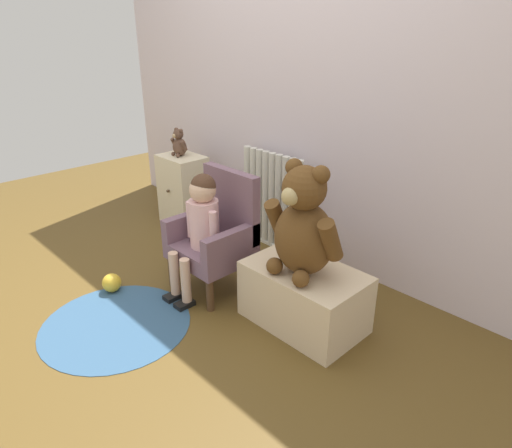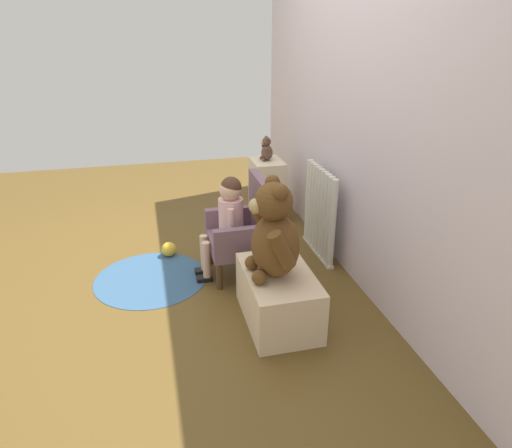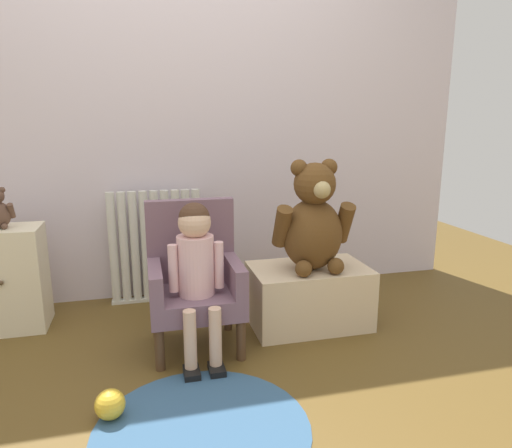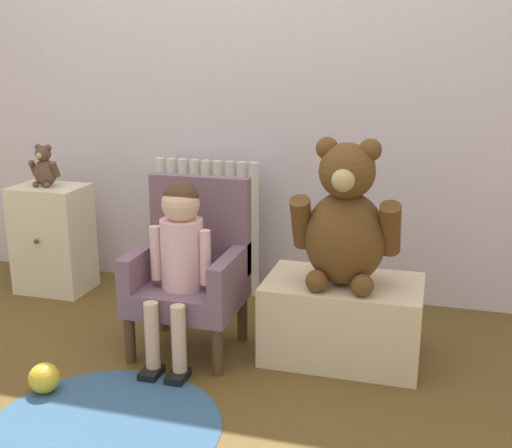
{
  "view_description": "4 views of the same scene",
  "coord_description": "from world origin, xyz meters",
  "px_view_note": "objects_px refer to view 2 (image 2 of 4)",
  "views": [
    {
      "loc": [
        1.95,
        -0.96,
        1.48
      ],
      "look_at": [
        0.41,
        0.53,
        0.54
      ],
      "focal_mm": 32.0,
      "sensor_mm": 36.0,
      "label": 1
    },
    {
      "loc": [
        2.87,
        -0.04,
        1.66
      ],
      "look_at": [
        0.3,
        0.59,
        0.49
      ],
      "focal_mm": 32.0,
      "sensor_mm": 36.0,
      "label": 2
    },
    {
      "loc": [
        -0.19,
        -1.54,
        1.09
      ],
      "look_at": [
        0.34,
        0.55,
        0.6
      ],
      "focal_mm": 32.0,
      "sensor_mm": 36.0,
      "label": 3
    },
    {
      "loc": [
        0.98,
        -1.76,
        1.22
      ],
      "look_at": [
        0.32,
        0.53,
        0.57
      ],
      "focal_mm": 45.0,
      "sensor_mm": 36.0,
      "label": 4
    }
  ],
  "objects_px": {
    "radiator": "(320,213)",
    "toy_ball": "(169,249)",
    "low_bench": "(278,297)",
    "child_figure": "(227,213)",
    "small_teddy_bear": "(267,150)",
    "floor_rug": "(151,278)",
    "large_teddy_bear": "(274,235)",
    "small_dresser": "(267,190)",
    "child_armchair": "(244,229)"
  },
  "relations": [
    {
      "from": "radiator",
      "to": "toy_ball",
      "type": "relative_size",
      "value": 6.07
    },
    {
      "from": "low_bench",
      "to": "child_figure",
      "type": "bearing_deg",
      "value": -163.4
    },
    {
      "from": "child_figure",
      "to": "low_bench",
      "type": "xyz_separation_m",
      "value": [
        0.62,
        0.19,
        -0.31
      ]
    },
    {
      "from": "small_teddy_bear",
      "to": "floor_rug",
      "type": "distance_m",
      "value": 1.53
    },
    {
      "from": "large_teddy_bear",
      "to": "small_teddy_bear",
      "type": "xyz_separation_m",
      "value": [
        -1.56,
        0.38,
        0.07
      ]
    },
    {
      "from": "small_dresser",
      "to": "radiator",
      "type": "bearing_deg",
      "value": 15.19
    },
    {
      "from": "low_bench",
      "to": "child_armchair",
      "type": "bearing_deg",
      "value": -173.44
    },
    {
      "from": "low_bench",
      "to": "floor_rug",
      "type": "distance_m",
      "value": 1.02
    },
    {
      "from": "child_armchair",
      "to": "toy_ball",
      "type": "bearing_deg",
      "value": -126.53
    },
    {
      "from": "radiator",
      "to": "small_teddy_bear",
      "type": "xyz_separation_m",
      "value": [
        -0.78,
        -0.21,
        0.3
      ]
    },
    {
      "from": "small_dresser",
      "to": "floor_rug",
      "type": "xyz_separation_m",
      "value": [
        0.87,
        -1.08,
        -0.27
      ]
    },
    {
      "from": "child_figure",
      "to": "floor_rug",
      "type": "height_order",
      "value": "child_figure"
    },
    {
      "from": "radiator",
      "to": "low_bench",
      "type": "xyz_separation_m",
      "value": [
        0.78,
        -0.55,
        -0.18
      ]
    },
    {
      "from": "small_dresser",
      "to": "child_armchair",
      "type": "relative_size",
      "value": 0.78
    },
    {
      "from": "child_figure",
      "to": "toy_ball",
      "type": "bearing_deg",
      "value": -133.56
    },
    {
      "from": "low_bench",
      "to": "small_teddy_bear",
      "type": "xyz_separation_m",
      "value": [
        -1.56,
        0.34,
        0.48
      ]
    },
    {
      "from": "small_dresser",
      "to": "child_figure",
      "type": "xyz_separation_m",
      "value": [
        0.93,
        -0.53,
        0.2
      ]
    },
    {
      "from": "low_bench",
      "to": "floor_rug",
      "type": "height_order",
      "value": "low_bench"
    },
    {
      "from": "radiator",
      "to": "low_bench",
      "type": "distance_m",
      "value": 0.97
    },
    {
      "from": "radiator",
      "to": "child_figure",
      "type": "xyz_separation_m",
      "value": [
        0.16,
        -0.74,
        0.13
      ]
    },
    {
      "from": "radiator",
      "to": "floor_rug",
      "type": "relative_size",
      "value": 0.87
    },
    {
      "from": "small_dresser",
      "to": "child_figure",
      "type": "relative_size",
      "value": 0.76
    },
    {
      "from": "child_armchair",
      "to": "toy_ball",
      "type": "height_order",
      "value": "child_armchair"
    },
    {
      "from": "low_bench",
      "to": "toy_ball",
      "type": "height_order",
      "value": "low_bench"
    },
    {
      "from": "small_teddy_bear",
      "to": "toy_ball",
      "type": "distance_m",
      "value": 1.23
    },
    {
      "from": "floor_rug",
      "to": "small_teddy_bear",
      "type": "bearing_deg",
      "value": 129.1
    },
    {
      "from": "low_bench",
      "to": "toy_ball",
      "type": "relative_size",
      "value": 5.5
    },
    {
      "from": "child_figure",
      "to": "large_teddy_bear",
      "type": "height_order",
      "value": "large_teddy_bear"
    },
    {
      "from": "small_dresser",
      "to": "low_bench",
      "type": "xyz_separation_m",
      "value": [
        1.55,
        -0.35,
        -0.11
      ]
    },
    {
      "from": "toy_ball",
      "to": "large_teddy_bear",
      "type": "bearing_deg",
      "value": 28.83
    },
    {
      "from": "child_armchair",
      "to": "large_teddy_bear",
      "type": "relative_size",
      "value": 1.23
    },
    {
      "from": "child_figure",
      "to": "toy_ball",
      "type": "distance_m",
      "value": 0.69
    },
    {
      "from": "small_dresser",
      "to": "toy_ball",
      "type": "height_order",
      "value": "small_dresser"
    },
    {
      "from": "low_bench",
      "to": "floor_rug",
      "type": "relative_size",
      "value": 0.79
    },
    {
      "from": "large_teddy_bear",
      "to": "toy_ball",
      "type": "xyz_separation_m",
      "value": [
        -1.01,
        -0.55,
        -0.52
      ]
    },
    {
      "from": "small_teddy_bear",
      "to": "toy_ball",
      "type": "xyz_separation_m",
      "value": [
        0.56,
        -0.93,
        -0.59
      ]
    },
    {
      "from": "radiator",
      "to": "large_teddy_bear",
      "type": "relative_size",
      "value": 1.19
    },
    {
      "from": "small_dresser",
      "to": "floor_rug",
      "type": "distance_m",
      "value": 1.42
    },
    {
      "from": "radiator",
      "to": "large_teddy_bear",
      "type": "height_order",
      "value": "large_teddy_bear"
    },
    {
      "from": "child_armchair",
      "to": "low_bench",
      "type": "distance_m",
      "value": 0.65
    },
    {
      "from": "child_armchair",
      "to": "large_teddy_bear",
      "type": "xyz_separation_m",
      "value": [
        0.62,
        0.04,
        0.24
      ]
    },
    {
      "from": "child_figure",
      "to": "large_teddy_bear",
      "type": "distance_m",
      "value": 0.65
    },
    {
      "from": "toy_ball",
      "to": "low_bench",
      "type": "bearing_deg",
      "value": 30.31
    },
    {
      "from": "floor_rug",
      "to": "small_dresser",
      "type": "bearing_deg",
      "value": 128.65
    },
    {
      "from": "radiator",
      "to": "toy_ball",
      "type": "xyz_separation_m",
      "value": [
        -0.22,
        -1.14,
        -0.28
      ]
    },
    {
      "from": "large_teddy_bear",
      "to": "toy_ball",
      "type": "height_order",
      "value": "large_teddy_bear"
    },
    {
      "from": "radiator",
      "to": "child_armchair",
      "type": "bearing_deg",
      "value": -75.81
    },
    {
      "from": "child_figure",
      "to": "floor_rug",
      "type": "xyz_separation_m",
      "value": [
        -0.06,
        -0.55,
        -0.47
      ]
    },
    {
      "from": "large_teddy_bear",
      "to": "toy_ball",
      "type": "relative_size",
      "value": 5.1
    },
    {
      "from": "small_dresser",
      "to": "child_figure",
      "type": "distance_m",
      "value": 1.09
    }
  ]
}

